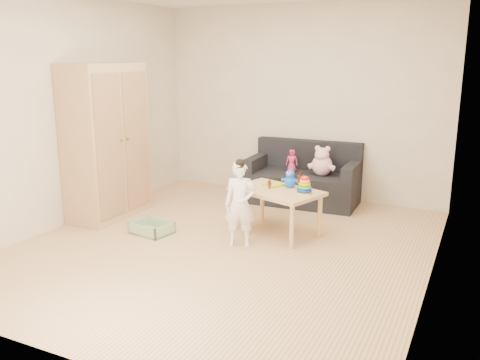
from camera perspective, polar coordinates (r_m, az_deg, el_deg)
The scene contains 13 objects.
room at distance 5.00m, azimuth -1.78°, elevation 6.70°, with size 4.50×4.50×4.50m.
wardrobe at distance 6.26m, azimuth -14.79°, elevation 4.13°, with size 0.51×1.02×1.84m, color tan.
sofa at distance 6.82m, azimuth 6.98°, elevation -0.89°, with size 1.45×0.72×0.41m, color black.
play_table at distance 5.61m, azimuth 4.05°, elevation -3.54°, with size 0.95×0.60×0.50m, color tan.
storage_bin at distance 5.73m, azimuth -9.89°, elevation -5.29°, with size 0.42×0.32×0.13m, color #88A97A, non-canonical shape.
toddler at distance 5.19m, azimuth 0.02°, elevation -2.83°, with size 0.32×0.21×0.86m, color white.
pink_bear at distance 6.64m, azimuth 9.20°, elevation 1.90°, with size 0.29×0.24×0.33m, color #FFBBCE, non-canonical shape.
doll at distance 6.77m, azimuth 5.83°, elevation 2.12°, with size 0.15×0.10×0.30m, color #EC2C69.
ring_stacker at distance 5.38m, azimuth 7.25°, elevation -0.77°, with size 0.16×0.16×0.19m.
brown_bottle at distance 5.50m, azimuth 6.84°, elevation -0.27°, with size 0.07×0.07×0.21m.
blue_plush at distance 5.62m, azimuth 5.67°, elevation 0.20°, with size 0.17×0.13×0.21m, color blue, non-canonical shape.
wooden_figure at distance 5.55m, azimuth 3.34°, elevation -0.45°, with size 0.04×0.04×0.11m, color #5C2E1C, non-canonical shape.
yellow_book at distance 5.73m, azimuth 3.90°, elevation -0.48°, with size 0.21×0.21×0.02m, color gold.
Camera 1 is at (2.32, -4.39, 1.91)m, focal length 38.00 mm.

